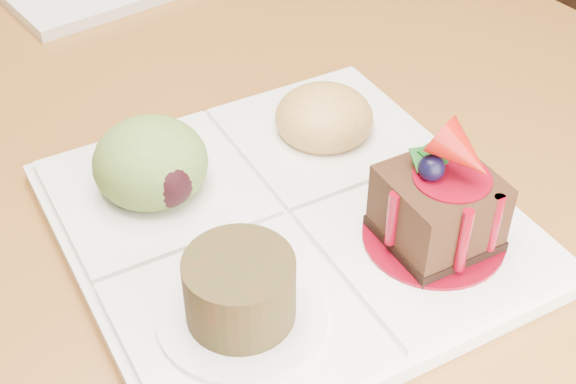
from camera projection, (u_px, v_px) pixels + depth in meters
sampler_plate at (282, 203)px, 0.55m from camera, size 0.32×0.32×0.11m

